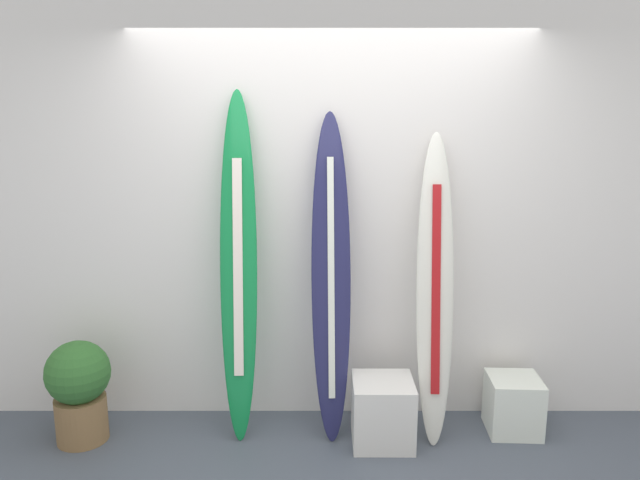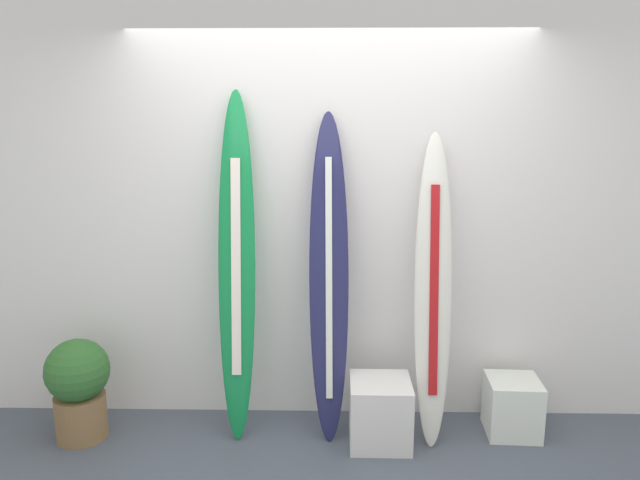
{
  "view_description": "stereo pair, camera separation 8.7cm",
  "coord_description": "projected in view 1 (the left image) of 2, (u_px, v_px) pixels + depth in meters",
  "views": [
    {
      "loc": [
        -0.07,
        -2.63,
        1.99
      ],
      "look_at": [
        -0.06,
        0.95,
        1.25
      ],
      "focal_mm": 34.06,
      "sensor_mm": 36.0,
      "label": 1
    },
    {
      "loc": [
        0.01,
        -2.62,
        1.99
      ],
      "look_at": [
        -0.06,
        0.95,
        1.25
      ],
      "focal_mm": 34.06,
      "sensor_mm": 36.0,
      "label": 2
    }
  ],
  "objects": [
    {
      "name": "potted_plant",
      "position": [
        77.0,
        388.0,
        3.71
      ],
      "size": [
        0.39,
        0.39,
        0.64
      ],
      "color": "olive",
      "rests_on": "ground"
    },
    {
      "name": "wall_back",
      "position": [
        329.0,
        206.0,
        3.96
      ],
      "size": [
        7.2,
        0.2,
        2.8
      ],
      "primitive_type": "cube",
      "color": "silver",
      "rests_on": "ground"
    },
    {
      "name": "surfboard_navy",
      "position": [
        329.0,
        278.0,
        3.72
      ],
      "size": [
        0.26,
        0.41,
        2.01
      ],
      "color": "#21224E",
      "rests_on": "ground"
    },
    {
      "name": "display_block_left",
      "position": [
        511.0,
        404.0,
        3.87
      ],
      "size": [
        0.34,
        0.34,
        0.36
      ],
      "color": "white",
      "rests_on": "ground"
    },
    {
      "name": "surfboard_ivory",
      "position": [
        433.0,
        289.0,
        3.71
      ],
      "size": [
        0.25,
        0.47,
        1.89
      ],
      "color": "silver",
      "rests_on": "ground"
    },
    {
      "name": "display_block_center",
      "position": [
        381.0,
        411.0,
        3.73
      ],
      "size": [
        0.37,
        0.37,
        0.4
      ],
      "color": "silver",
      "rests_on": "ground"
    },
    {
      "name": "surfboard_emerald",
      "position": [
        236.0,
        270.0,
        3.71
      ],
      "size": [
        0.24,
        0.4,
        2.15
      ],
      "color": "#138240",
      "rests_on": "ground"
    }
  ]
}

